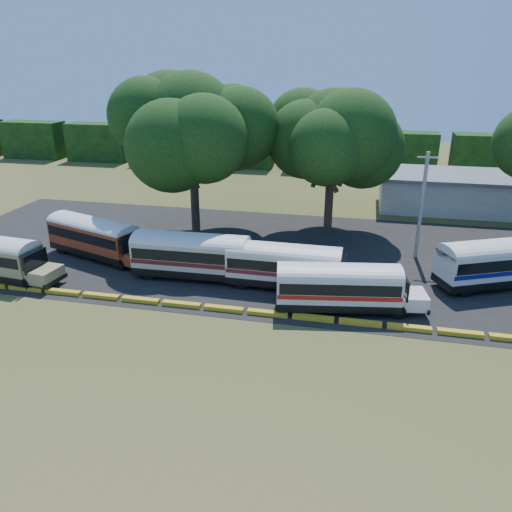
% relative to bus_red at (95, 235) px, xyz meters
% --- Properties ---
extents(ground, '(160.00, 160.00, 0.00)m').
position_rel_bus_red_xyz_m(ground, '(14.71, -8.14, -1.95)').
color(ground, '#364517').
rests_on(ground, ground).
extents(asphalt_strip, '(64.00, 24.00, 0.02)m').
position_rel_bus_red_xyz_m(asphalt_strip, '(15.71, 3.86, -1.94)').
color(asphalt_strip, black).
rests_on(asphalt_strip, ground).
extents(curb, '(53.70, 0.45, 0.30)m').
position_rel_bus_red_xyz_m(curb, '(14.71, -7.14, -1.80)').
color(curb, yellow).
rests_on(curb, ground).
extents(terminal_building, '(19.00, 9.00, 4.00)m').
position_rel_bus_red_xyz_m(terminal_building, '(32.71, 21.86, 0.08)').
color(terminal_building, silver).
rests_on(terminal_building, ground).
extents(treeline_backdrop, '(130.00, 4.00, 6.00)m').
position_rel_bus_red_xyz_m(treeline_backdrop, '(14.71, 39.86, 1.05)').
color(treeline_backdrop, black).
rests_on(treeline_backdrop, ground).
extents(bus_red, '(10.61, 5.78, 3.40)m').
position_rel_bus_red_xyz_m(bus_red, '(0.00, 0.00, 0.00)').
color(bus_red, black).
rests_on(bus_red, ground).
extents(bus_cream_west, '(10.83, 2.89, 3.55)m').
position_rel_bus_red_xyz_m(bus_cream_west, '(9.53, -2.32, 0.05)').
color(bus_cream_west, black).
rests_on(bus_cream_west, ground).
extents(bus_cream_east, '(10.16, 2.67, 3.33)m').
position_rel_bus_red_xyz_m(bus_cream_east, '(16.74, -2.57, -0.07)').
color(bus_cream_east, black).
rests_on(bus_cream_east, ground).
extents(bus_white_red, '(10.20, 4.01, 3.27)m').
position_rel_bus_red_xyz_m(bus_white_red, '(20.82, -5.34, -0.10)').
color(bus_white_red, black).
rests_on(bus_white_red, ground).
extents(bus_white_blue, '(11.07, 7.01, 3.60)m').
position_rel_bus_red_xyz_m(bus_white_blue, '(32.04, 1.04, 0.08)').
color(bus_white_blue, black).
rests_on(bus_white_blue, ground).
extents(tree_west, '(11.53, 11.53, 14.91)m').
position_rel_bus_red_xyz_m(tree_west, '(6.22, 7.79, 8.69)').
color(tree_west, '#3C291E').
rests_on(tree_west, ground).
extents(tree_center, '(10.37, 10.37, 13.42)m').
position_rel_bus_red_xyz_m(tree_center, '(18.62, 11.10, 7.62)').
color(tree_center, '#3C291E').
rests_on(tree_center, ground).
extents(utility_pole, '(1.60, 0.30, 8.94)m').
position_rel_bus_red_xyz_m(utility_pole, '(26.53, 5.78, 2.63)').
color(utility_pole, gray).
rests_on(utility_pole, ground).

